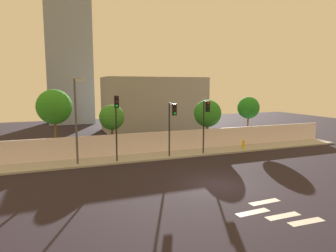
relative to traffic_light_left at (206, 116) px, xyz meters
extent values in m
plane|color=black|center=(-2.82, -7.02, -3.52)|extent=(80.00, 80.00, 0.00)
cube|color=#A4A4A4|center=(-2.82, 1.18, -3.45)|extent=(36.00, 2.40, 0.15)
cube|color=silver|center=(-2.82, 2.47, -2.47)|extent=(36.00, 0.18, 1.80)
cube|color=silver|center=(-1.78, -12.82, -3.52)|extent=(1.81, 0.50, 0.01)
cube|color=silver|center=(-2.33, -11.97, -3.52)|extent=(1.80, 0.45, 0.01)
cube|color=silver|center=(-3.39, -11.12, -3.52)|extent=(1.82, 0.52, 0.01)
cube|color=silver|center=(-2.00, -10.27, -3.52)|extent=(1.81, 0.49, 0.01)
cylinder|color=black|center=(0.09, 0.53, -1.06)|extent=(0.12, 0.12, 4.63)
cylinder|color=black|center=(0.01, 0.05, 1.16)|extent=(0.24, 0.97, 0.08)
cube|color=black|center=(-0.07, -0.43, 0.81)|extent=(0.37, 0.25, 0.90)
sphere|color=red|center=(-0.09, -0.55, 1.08)|extent=(0.18, 0.18, 0.18)
sphere|color=#33260A|center=(-0.09, -0.55, 0.80)|extent=(0.18, 0.18, 0.18)
sphere|color=black|center=(-0.09, -0.55, 0.52)|extent=(0.18, 0.18, 0.18)
cylinder|color=black|center=(-3.12, 0.53, -1.13)|extent=(0.12, 0.12, 4.49)
cylinder|color=black|center=(-3.19, -0.18, 1.02)|extent=(0.22, 1.44, 0.08)
cube|color=black|center=(-3.26, -0.90, 0.67)|extent=(0.36, 0.23, 0.90)
sphere|color=black|center=(-3.28, -1.02, 0.94)|extent=(0.18, 0.18, 0.18)
sphere|color=#33260A|center=(-3.28, -1.02, 0.66)|extent=(0.18, 0.18, 0.18)
sphere|color=#19F24C|center=(-3.28, -1.02, 0.38)|extent=(0.18, 0.18, 0.18)
cylinder|color=black|center=(-7.56, 0.53, -0.79)|extent=(0.12, 0.12, 5.16)
cylinder|color=black|center=(-7.64, -0.03, 1.69)|extent=(0.24, 1.14, 0.08)
cube|color=black|center=(-7.72, -0.60, 1.34)|extent=(0.36, 0.25, 0.90)
sphere|color=black|center=(-7.74, -0.72, 1.61)|extent=(0.18, 0.18, 0.18)
sphere|color=#33260A|center=(-7.74, -0.72, 1.33)|extent=(0.18, 0.18, 0.18)
sphere|color=#19F24C|center=(-7.74, -0.72, 1.05)|extent=(0.18, 0.18, 0.18)
cylinder|color=#4C4C51|center=(-10.52, 0.73, -0.16)|extent=(0.16, 0.16, 6.42)
cylinder|color=#4C4C51|center=(-10.38, -0.06, 3.00)|extent=(0.38, 1.60, 0.10)
cube|color=beige|center=(-10.24, -0.85, 2.90)|extent=(0.63, 0.34, 0.16)
cylinder|color=gold|center=(4.47, 0.78, -3.04)|extent=(0.24, 0.24, 0.67)
sphere|color=gold|center=(4.47, 0.78, -2.67)|extent=(0.26, 0.26, 0.26)
cylinder|color=gold|center=(4.30, 0.78, -3.01)|extent=(0.10, 0.09, 0.09)
cylinder|color=gold|center=(4.64, 0.78, -3.01)|extent=(0.10, 0.09, 0.09)
cylinder|color=brown|center=(-11.96, 3.91, -1.75)|extent=(0.20, 0.20, 3.54)
sphere|color=#2E8921|center=(-11.96, 3.91, 0.80)|extent=(2.87, 2.87, 2.87)
cylinder|color=brown|center=(-7.25, 3.91, -2.20)|extent=(0.20, 0.20, 2.65)
sphere|color=#358427|center=(-7.25, 3.91, -0.26)|extent=(2.23, 2.23, 2.23)
cylinder|color=brown|center=(2.31, 3.91, -2.25)|extent=(0.17, 0.17, 2.55)
sphere|color=#2B8626|center=(2.31, 3.91, -0.22)|extent=(2.73, 2.73, 2.73)
cylinder|color=brown|center=(7.18, 3.91, -1.97)|extent=(0.17, 0.17, 3.10)
sphere|color=#258825|center=(7.18, 3.91, 0.21)|extent=(2.30, 2.30, 2.30)
cube|color=gray|center=(1.00, 16.47, 0.05)|extent=(13.64, 6.00, 7.14)
cube|color=gray|center=(-9.22, 28.47, 12.99)|extent=(6.91, 5.00, 33.02)
camera|label=1|loc=(-12.16, -22.42, 2.53)|focal=32.07mm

